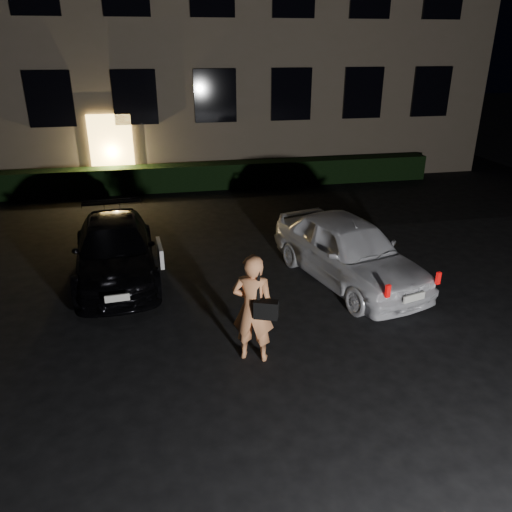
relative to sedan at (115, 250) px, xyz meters
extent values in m
plane|color=black|center=(3.07, -3.90, -0.59)|extent=(80.00, 80.00, 0.00)
cube|color=#6F624F|center=(3.07, 11.10, 5.41)|extent=(20.00, 8.00, 12.00)
cube|color=#FDC358|center=(-0.43, 7.04, 0.66)|extent=(1.40, 0.10, 2.50)
cube|color=black|center=(-2.13, 7.04, 2.41)|extent=(1.40, 0.10, 1.70)
cube|color=black|center=(0.47, 7.04, 2.41)|extent=(1.40, 0.10, 1.70)
cube|color=black|center=(3.07, 7.04, 2.41)|extent=(1.40, 0.10, 1.70)
cube|color=black|center=(5.67, 7.04, 2.41)|extent=(1.40, 0.10, 1.70)
cube|color=black|center=(8.27, 7.04, 2.41)|extent=(1.40, 0.10, 1.70)
cube|color=black|center=(10.87, 7.04, 2.41)|extent=(1.40, 0.10, 1.70)
cube|color=black|center=(3.07, 6.60, -0.16)|extent=(15.00, 0.70, 0.85)
imported|color=black|center=(0.00, 0.00, 0.00)|extent=(1.94, 4.16, 1.18)
cube|color=white|center=(0.94, -0.68, 0.14)|extent=(0.14, 0.84, 0.39)
cube|color=silver|center=(0.15, -2.09, -0.07)|extent=(0.43, 0.07, 0.13)
imported|color=white|center=(4.76, -1.19, 0.10)|extent=(2.60, 4.31, 1.37)
cube|color=red|center=(4.70, -3.19, 0.16)|extent=(0.09, 0.07, 0.23)
cube|color=red|center=(5.80, -2.90, 0.16)|extent=(0.09, 0.07, 0.23)
cube|color=silver|center=(5.26, -3.10, -0.07)|extent=(0.45, 0.16, 0.14)
imported|color=#DD8A55|center=(2.29, -3.58, 0.30)|extent=(0.76, 0.63, 1.78)
cube|color=black|center=(2.45, -3.77, 0.37)|extent=(0.40, 0.28, 0.28)
cube|color=black|center=(2.36, -3.69, 0.77)|extent=(0.06, 0.07, 0.55)
camera|label=1|loc=(1.03, -10.15, 4.05)|focal=35.00mm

